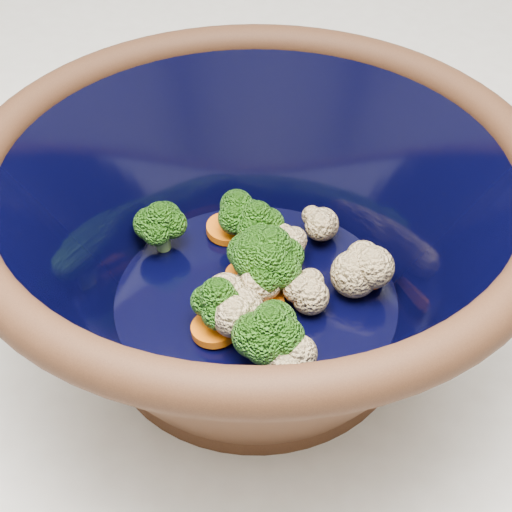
# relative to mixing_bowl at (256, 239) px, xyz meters

# --- Properties ---
(mixing_bowl) EXTENTS (0.43, 0.43, 0.16)m
(mixing_bowl) POSITION_rel_mixing_bowl_xyz_m (0.00, 0.00, 0.00)
(mixing_bowl) COLOR black
(mixing_bowl) RESTS_ON counter
(vegetable_pile) EXTENTS (0.18, 0.17, 0.06)m
(vegetable_pile) POSITION_rel_mixing_bowl_xyz_m (0.00, 0.00, -0.03)
(vegetable_pile) COLOR #608442
(vegetable_pile) RESTS_ON mixing_bowl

